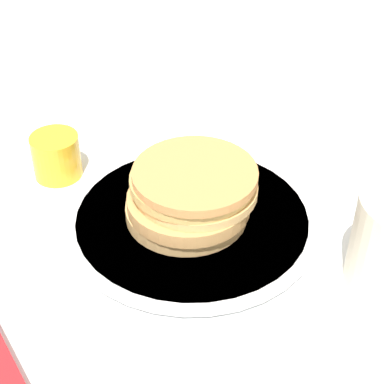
# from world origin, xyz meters

# --- Properties ---
(ground_plane) EXTENTS (4.00, 4.00, 0.00)m
(ground_plane) POSITION_xyz_m (0.00, 0.00, 0.00)
(ground_plane) COLOR white
(plate) EXTENTS (0.29, 0.29, 0.01)m
(plate) POSITION_xyz_m (0.01, 0.01, 0.01)
(plate) COLOR white
(plate) RESTS_ON ground_plane
(pancake_stack) EXTENTS (0.14, 0.15, 0.06)m
(pancake_stack) POSITION_xyz_m (0.02, 0.01, 0.04)
(pancake_stack) COLOR tan
(pancake_stack) RESTS_ON plate
(juice_glass) EXTENTS (0.06, 0.06, 0.06)m
(juice_glass) POSITION_xyz_m (0.20, 0.08, 0.03)
(juice_glass) COLOR yellow
(juice_glass) RESTS_ON ground_plane
(water_bottle_near) EXTENTS (0.07, 0.07, 0.22)m
(water_bottle_near) POSITION_xyz_m (0.10, -0.26, 0.10)
(water_bottle_near) COLOR white
(water_bottle_near) RESTS_ON ground_plane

